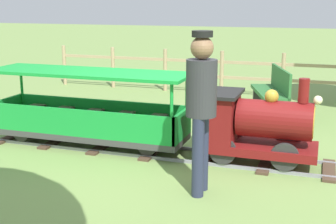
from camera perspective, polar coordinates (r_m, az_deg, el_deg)
The scene contains 7 objects.
ground_plane at distance 5.84m, azimuth 1.70°, elevation -5.39°, with size 60.00×60.00×0.00m, color #75934C.
track at distance 5.96m, azimuth -1.83°, elevation -4.85°, with size 0.72×6.40×0.04m.
locomotive at distance 5.53m, azimuth 9.97°, elevation -1.45°, with size 0.68×1.45×1.01m.
passenger_car at distance 6.21m, azimuth -9.67°, elevation -0.41°, with size 0.78×2.70×0.97m.
conductor_person at distance 4.49m, azimuth 4.10°, elevation 1.45°, with size 0.30×0.30×1.62m.
park_bench at distance 7.86m, azimuth 12.68°, elevation 2.33°, with size 1.36×0.78×0.82m.
fence_section at distance 9.65m, azimuth 6.62°, elevation 4.99°, with size 0.08×7.48×0.90m.
Camera 1 is at (5.29, 1.61, 1.89)m, focal length 49.61 mm.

